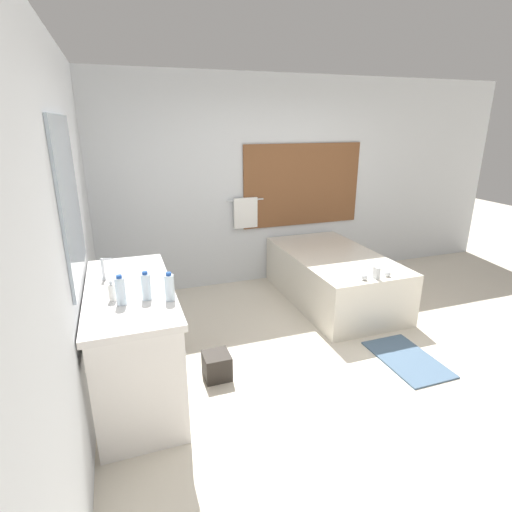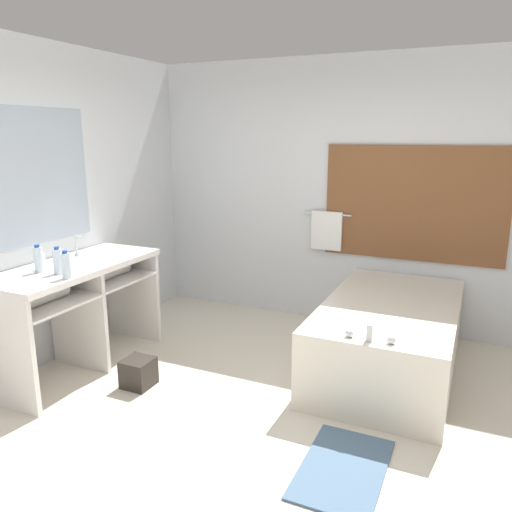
% 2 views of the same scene
% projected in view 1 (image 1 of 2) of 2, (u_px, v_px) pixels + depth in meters
% --- Properties ---
extents(ground_plane, '(16.00, 16.00, 0.00)m').
position_uv_depth(ground_plane, '(348.00, 360.00, 3.74)').
color(ground_plane, beige).
rests_on(ground_plane, ground).
extents(wall_back_with_blinds, '(7.40, 0.13, 2.70)m').
position_uv_depth(wall_back_with_blinds, '(266.00, 183.00, 5.30)').
color(wall_back_with_blinds, silver).
rests_on(wall_back_with_blinds, ground_plane).
extents(wall_left_with_mirror, '(0.08, 7.40, 2.70)m').
position_uv_depth(wall_left_with_mirror, '(66.00, 245.00, 2.61)').
color(wall_left_with_mirror, silver).
rests_on(wall_left_with_mirror, ground_plane).
extents(vanity_counter, '(0.64, 1.50, 0.92)m').
position_uv_depth(vanity_counter, '(132.00, 315.00, 3.16)').
color(vanity_counter, white).
rests_on(vanity_counter, ground_plane).
extents(sink_faucet, '(0.09, 0.04, 0.18)m').
position_uv_depth(sink_faucet, '(104.00, 269.00, 3.18)').
color(sink_faucet, silver).
rests_on(sink_faucet, vanity_counter).
extents(bathtub, '(1.04, 1.88, 0.72)m').
position_uv_depth(bathtub, '(333.00, 275.00, 4.91)').
color(bathtub, silver).
rests_on(bathtub, ground_plane).
extents(water_bottle_1, '(0.07, 0.07, 0.22)m').
position_uv_depth(water_bottle_1, '(121.00, 291.00, 2.74)').
color(water_bottle_1, silver).
rests_on(water_bottle_1, vanity_counter).
extents(water_bottle_2, '(0.07, 0.07, 0.21)m').
position_uv_depth(water_bottle_2, '(146.00, 286.00, 2.82)').
color(water_bottle_2, silver).
rests_on(water_bottle_2, vanity_counter).
extents(water_bottle_3, '(0.07, 0.07, 0.21)m').
position_uv_depth(water_bottle_3, '(170.00, 287.00, 2.81)').
color(water_bottle_3, silver).
rests_on(water_bottle_3, vanity_counter).
extents(soap_dispenser, '(0.05, 0.05, 0.15)m').
position_uv_depth(soap_dispenser, '(112.00, 292.00, 2.81)').
color(soap_dispenser, white).
rests_on(soap_dispenser, vanity_counter).
extents(waste_bin, '(0.23, 0.23, 0.23)m').
position_uv_depth(waste_bin, '(217.00, 366.00, 3.46)').
color(waste_bin, '#2D2823').
rests_on(waste_bin, ground_plane).
extents(bath_mat, '(0.48, 0.78, 0.02)m').
position_uv_depth(bath_mat, '(407.00, 359.00, 3.74)').
color(bath_mat, slate).
rests_on(bath_mat, ground_plane).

